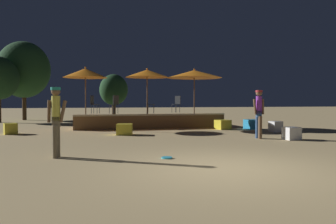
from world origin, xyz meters
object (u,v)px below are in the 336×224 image
patio_umbrella_0 (85,73)px  bistro_chair_0 (115,103)px  cube_seat_5 (125,129)px  patio_umbrella_2 (194,74)px  bistro_chair_3 (149,103)px  person_0 (56,118)px  cube_seat_0 (11,129)px  person_1 (259,111)px  background_tree_1 (114,90)px  frisbee_disc (167,158)px  cube_seat_1 (292,133)px  bistro_chair_2 (177,102)px  bistro_chair_1 (94,103)px  background_tree_2 (24,70)px  patio_umbrella_1 (147,74)px  cube_seat_4 (252,124)px  cube_seat_2 (223,125)px  cube_seat_3 (276,127)px

patio_umbrella_0 → bistro_chair_0: size_ratio=3.24×
cube_seat_5 → bistro_chair_0: bearing=91.6°
patio_umbrella_2 → cube_seat_5: patio_umbrella_2 is taller
bistro_chair_3 → person_0: bearing=169.3°
cube_seat_0 → person_1: size_ratio=0.35×
bistro_chair_3 → background_tree_1: 8.69m
background_tree_1 → frisbee_disc: bearing=-90.6°
cube_seat_1 → bistro_chair_2: bearing=106.4°
bistro_chair_0 → cube_seat_1: bearing=93.7°
bistro_chair_1 → background_tree_2: (-4.59, 8.01, 2.26)m
patio_umbrella_1 → patio_umbrella_2: bearing=5.6°
bistro_chair_1 → cube_seat_4: bearing=-85.8°
cube_seat_1 → bistro_chair_3: (-3.79, 6.53, 1.04)m
bistro_chair_3 → background_tree_2: bearing=55.5°
bistro_chair_1 → bistro_chair_3: 2.77m
person_0 → bistro_chair_2: bearing=-19.3°
patio_umbrella_1 → bistro_chair_1: 3.10m
person_1 → patio_umbrella_2: bearing=1.4°
background_tree_1 → cube_seat_1: bearing=-72.0°
person_0 → background_tree_1: background_tree_1 is taller
person_0 → background_tree_2: (-3.54, 16.60, 2.59)m
cube_seat_0 → cube_seat_5: (4.44, -1.36, -0.00)m
person_0 → bistro_chair_1: (1.04, 8.59, 0.33)m
patio_umbrella_2 → background_tree_2: 13.13m
cube_seat_0 → bistro_chair_3: (6.09, 2.15, 1.04)m
background_tree_2 → frisbee_disc: bearing=-70.7°
bistro_chair_1 → cube_seat_5: bearing=-139.4°
cube_seat_0 → bistro_chair_2: bearing=20.0°
person_1 → patio_umbrella_0: bearing=44.0°
cube_seat_4 → bistro_chair_2: bearing=132.8°
cube_seat_2 → cube_seat_4: size_ratio=1.09×
person_1 → background_tree_2: background_tree_2 is taller
patio_umbrella_0 → cube_seat_0: 3.99m
bistro_chair_0 → bistro_chair_1: 1.07m
bistro_chair_2 → background_tree_1: 8.41m
cube_seat_2 → cube_seat_4: (1.35, -0.31, 0.01)m
cube_seat_0 → person_0: bearing=-69.8°
patio_umbrella_1 → cube_seat_4: bearing=-16.3°
patio_umbrella_1 → cube_seat_3: bearing=-29.5°
patio_umbrella_0 → cube_seat_0: patio_umbrella_0 is taller
bistro_chair_2 → frisbee_disc: size_ratio=3.57×
cube_seat_2 → bistro_chair_2: 3.31m
cube_seat_4 → bistro_chair_0: size_ratio=0.72×
cube_seat_0 → cube_seat_5: size_ratio=0.86×
patio_umbrella_2 → person_0: patio_umbrella_2 is taller
patio_umbrella_1 → bistro_chair_0: 2.21m
person_1 → background_tree_1: background_tree_1 is taller
cube_seat_4 → frisbee_disc: cube_seat_4 is taller
patio_umbrella_1 → frisbee_disc: size_ratio=11.57×
bistro_chair_2 → bistro_chair_3: 1.80m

